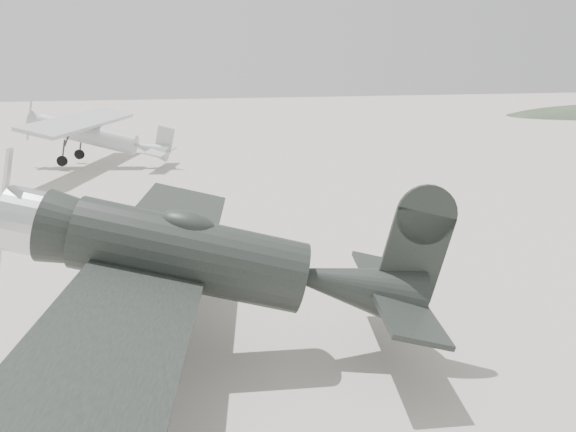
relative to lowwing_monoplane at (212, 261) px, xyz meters
The scene contains 3 objects.
ground 5.33m from the lowwing_monoplane, 64.72° to the left, with size 160.00×160.00×0.00m, color #A8A295.
lowwing_monoplane is the anchor object (origin of this frame).
highwing_monoplane 24.33m from the lowwing_monoplane, 99.54° to the left, with size 8.66×12.03×3.43m.
Camera 1 is at (-3.25, -15.25, 6.14)m, focal length 35.00 mm.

